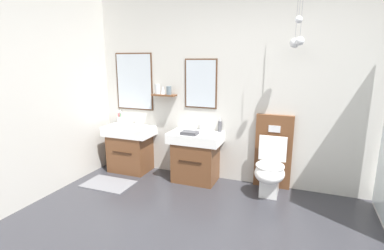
% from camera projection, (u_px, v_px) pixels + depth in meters
% --- Properties ---
extents(wall_back, '(5.19, 0.57, 2.61)m').
position_uv_depth(wall_back, '(263.00, 90.00, 3.84)').
color(wall_back, beige).
rests_on(wall_back, ground).
extents(bath_mat, '(0.68, 0.44, 0.01)m').
position_uv_depth(bath_mat, '(108.00, 184.00, 4.04)').
color(bath_mat, slate).
rests_on(bath_mat, ground).
extents(vanity_sink_left, '(0.74, 0.47, 0.71)m').
position_uv_depth(vanity_sink_left, '(130.00, 147.00, 4.49)').
color(vanity_sink_left, brown).
rests_on(vanity_sink_left, ground).
extents(tap_on_left_sink, '(0.03, 0.13, 0.11)m').
position_uv_depth(tap_on_left_sink, '(135.00, 120.00, 4.56)').
color(tap_on_left_sink, silver).
rests_on(tap_on_left_sink, vanity_sink_left).
extents(vanity_sink_right, '(0.74, 0.47, 0.71)m').
position_uv_depth(vanity_sink_right, '(196.00, 155.00, 4.11)').
color(vanity_sink_right, brown).
rests_on(vanity_sink_right, ground).
extents(tap_on_right_sink, '(0.03, 0.13, 0.11)m').
position_uv_depth(tap_on_right_sink, '(200.00, 125.00, 4.18)').
color(tap_on_right_sink, silver).
rests_on(tap_on_right_sink, vanity_sink_right).
extents(toilet, '(0.48, 0.62, 1.00)m').
position_uv_depth(toilet, '(271.00, 165.00, 3.74)').
color(toilet, brown).
rests_on(toilet, ground).
extents(toothbrush_cup, '(0.07, 0.07, 0.21)m').
position_uv_depth(toothbrush_cup, '(119.00, 119.00, 4.65)').
color(toothbrush_cup, silver).
rests_on(toothbrush_cup, vanity_sink_left).
extents(soap_dispenser, '(0.06, 0.06, 0.19)m').
position_uv_depth(soap_dispenser, '(220.00, 126.00, 4.07)').
color(soap_dispenser, '#4C4C51').
rests_on(soap_dispenser, vanity_sink_right).
extents(folded_hand_towel, '(0.22, 0.16, 0.04)m').
position_uv_depth(folded_hand_towel, '(190.00, 133.00, 3.92)').
color(folded_hand_towel, '#47474C').
rests_on(folded_hand_towel, vanity_sink_right).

